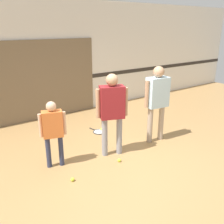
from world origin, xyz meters
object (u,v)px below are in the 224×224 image
object	(u,v)px
tennis_ball_by_spare_racket	(102,129)
racket_spare_on_floor	(99,132)
tennis_ball_near_instructor	(119,160)
tennis_ball_stray_left	(73,179)
person_student_left	(53,127)
person_instructor	(112,106)
person_student_right	(157,96)

from	to	relation	value
tennis_ball_by_spare_racket	racket_spare_on_floor	bearing A→B (deg)	-157.19
tennis_ball_near_instructor	tennis_ball_by_spare_racket	world-z (taller)	same
tennis_ball_by_spare_racket	tennis_ball_stray_left	bearing A→B (deg)	-135.87
person_student_left	tennis_ball_near_instructor	distance (m)	1.42
person_instructor	person_student_right	distance (m)	1.18
person_student_right	tennis_ball_near_instructor	size ratio (longest dim) A/B	25.84
person_student_left	tennis_ball_near_instructor	bearing A→B (deg)	-11.03
person_student_left	tennis_ball_by_spare_racket	distance (m)	2.00
person_instructor	person_student_left	size ratio (longest dim) A/B	1.31
person_instructor	tennis_ball_stray_left	bearing A→B (deg)	-139.15
tennis_ball_by_spare_racket	tennis_ball_stray_left	size ratio (longest dim) A/B	1.00
person_student_left	tennis_ball_by_spare_racket	size ratio (longest dim) A/B	19.19
person_instructor	tennis_ball_by_spare_racket	size ratio (longest dim) A/B	25.22
person_instructor	tennis_ball_stray_left	distance (m)	1.53
racket_spare_on_floor	tennis_ball_by_spare_racket	size ratio (longest dim) A/B	8.17
person_instructor	tennis_ball_by_spare_racket	bearing A→B (deg)	88.33
person_student_left	person_student_right	world-z (taller)	person_student_right
tennis_ball_stray_left	tennis_ball_near_instructor	bearing A→B (deg)	2.82
tennis_ball_near_instructor	tennis_ball_stray_left	xyz separation A→B (m)	(-1.03, -0.05, 0.00)
tennis_ball_stray_left	racket_spare_on_floor	bearing A→B (deg)	45.25
person_student_left	tennis_ball_by_spare_racket	world-z (taller)	person_student_left
tennis_ball_by_spare_racket	person_instructor	bearing A→B (deg)	-112.96
person_student_left	racket_spare_on_floor	distance (m)	1.90
person_instructor	tennis_ball_by_spare_racket	xyz separation A→B (m)	(0.48, 1.14, -1.00)
person_student_left	person_instructor	bearing A→B (deg)	5.57
person_student_left	person_student_right	distance (m)	2.34
person_instructor	tennis_ball_near_instructor	xyz separation A→B (m)	(-0.07, -0.34, -1.00)
tennis_ball_near_instructor	person_student_left	bearing A→B (deg)	151.47
tennis_ball_stray_left	person_student_left	bearing A→B (deg)	92.94
person_student_right	racket_spare_on_floor	xyz separation A→B (m)	(-0.80, 1.14, -1.04)
person_instructor	tennis_ball_stray_left	size ratio (longest dim) A/B	25.22
person_student_right	tennis_ball_by_spare_racket	bearing A→B (deg)	-52.80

